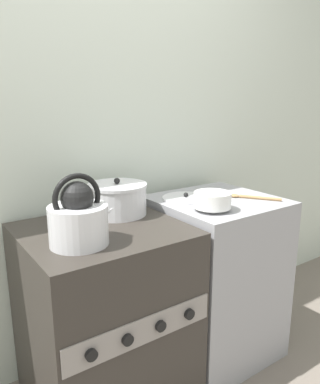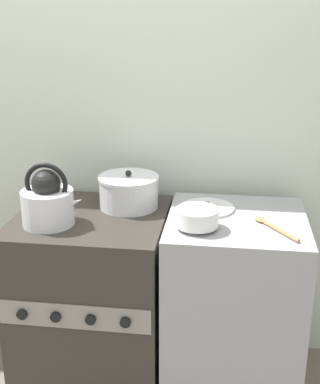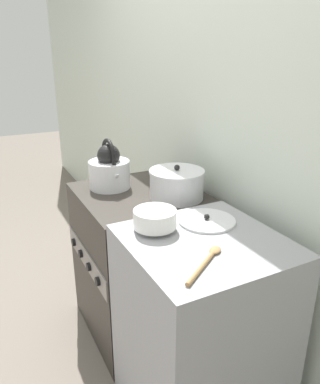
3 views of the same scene
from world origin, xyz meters
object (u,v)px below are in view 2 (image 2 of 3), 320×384
(kettle, at_px, (48,202))
(loose_pot_lid, at_px, (207,208))
(enamel_bowl, at_px, (197,218))
(cooking_pot, at_px, (129,191))
(stove, at_px, (94,299))

(kettle, xyz_separation_m, loose_pot_lid, (0.66, 0.19, -0.06))
(enamel_bowl, height_order, loose_pot_lid, enamel_bowl)
(cooking_pot, relative_size, loose_pot_lid, 1.15)
(stove, height_order, loose_pot_lid, loose_pot_lid)
(stove, xyz_separation_m, kettle, (-0.15, -0.11, 0.52))
(kettle, xyz_separation_m, cooking_pot, (0.30, 0.25, -0.03))
(stove, relative_size, kettle, 3.09)
(kettle, distance_m, loose_pot_lid, 0.68)
(stove, distance_m, cooking_pot, 0.53)
(stove, distance_m, kettle, 0.55)
(cooking_pot, height_order, enamel_bowl, cooking_pot)
(cooking_pot, xyz_separation_m, loose_pot_lid, (0.36, -0.06, -0.04))
(kettle, relative_size, loose_pot_lid, 1.13)
(enamel_bowl, relative_size, loose_pot_lid, 0.71)
(stove, xyz_separation_m, cooking_pot, (0.15, 0.14, 0.49))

